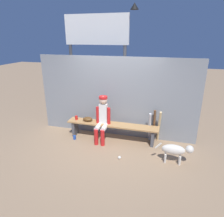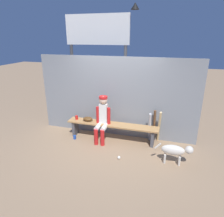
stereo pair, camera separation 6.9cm
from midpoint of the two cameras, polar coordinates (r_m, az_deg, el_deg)
The scene contains 13 objects.
ground_plane at distance 5.79m, azimuth 0.35°, elevation -8.72°, with size 30.00×30.00×0.00m, color #937556.
chainlink_fence at distance 5.66m, azimuth 1.35°, elevation 3.09°, with size 4.53×0.03×2.27m, color gray.
dugout_bench at distance 5.62m, azimuth 0.36°, elevation -5.35°, with size 2.56×0.36×0.48m.
player_seated at distance 5.46m, azimuth -2.42°, elevation -2.58°, with size 0.41×0.55×1.26m.
baseball_glove at distance 5.77m, azimuth -6.53°, elevation -2.97°, with size 0.28×0.20×0.12m, color #593819.
bat_aluminum_silver at distance 5.60m, azimuth 11.05°, elevation -5.23°, with size 0.06×0.06×0.87m, color #B7B7BC.
bat_wood_dark at distance 5.64m, azimuth 12.22°, elevation -4.77°, with size 0.06×0.06×0.92m, color brown.
bat_wood_natural at distance 5.60m, azimuth 13.55°, elevation -5.04°, with size 0.06×0.06×0.94m, color tan.
baseball at distance 4.94m, azimuth 2.39°, elevation -13.73°, with size 0.07×0.07×0.07m, color white.
cup_on_ground at distance 5.87m, azimuth -10.20°, elevation -8.03°, with size 0.08×0.08×0.11m, color #1E47AD.
cup_on_bench at distance 5.93m, azimuth -9.67°, elevation -2.55°, with size 0.08×0.08×0.11m, color red.
scoreboard at distance 6.66m, azimuth -3.41°, elevation 18.22°, with size 2.35×0.27×3.65m.
dog at distance 4.86m, azimuth 17.98°, elevation -11.27°, with size 0.84×0.20×0.49m.
Camera 2 is at (1.43, -4.88, 2.77)m, focal length 32.23 mm.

